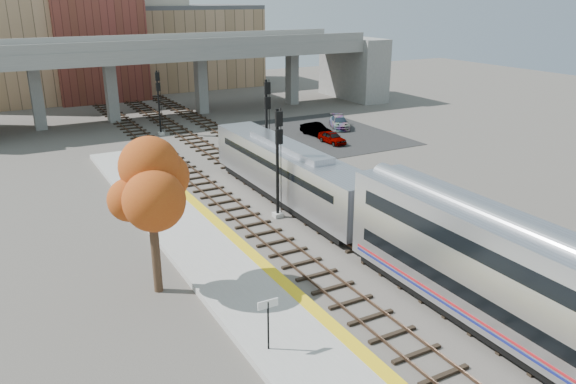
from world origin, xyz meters
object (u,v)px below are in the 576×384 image
locomotive (289,171)px  car_a (332,138)px  signal_mast_far (159,104)px  signal_mast_near (278,164)px  signal_mast_mid (267,126)px  tree (150,187)px  car_c (339,122)px  car_b (316,129)px

locomotive → car_a: bearing=46.6°
signal_mast_far → signal_mast_near: bearing=-90.0°
locomotive → signal_mast_mid: (2.00, 7.40, 1.65)m
signal_mast_far → locomotive: bearing=-85.1°
signal_mast_mid → tree: size_ratio=1.03×
signal_mast_near → signal_mast_far: (0.00, 26.79, -0.41)m
locomotive → car_c: 24.23m
signal_mast_far → car_a: bearing=-40.4°
car_a → car_b: bearing=82.9°
signal_mast_near → signal_mast_far: 26.79m
signal_mast_near → car_c: bearing=47.7°
tree → car_c: (28.29, 26.07, -4.84)m
locomotive → car_c: (16.28, 17.88, -1.59)m
car_c → signal_mast_near: bearing=-108.4°
signal_mast_near → tree: (-9.91, -5.85, 1.81)m
signal_mast_mid → tree: (-14.01, -15.60, 1.60)m
locomotive → signal_mast_mid: size_ratio=2.48×
car_c → car_b: bearing=-133.2°
signal_mast_mid → car_a: bearing=27.5°
locomotive → signal_mast_near: signal_mast_near is taller
car_a → car_c: size_ratio=0.78×
car_c → locomotive: bearing=-108.4°
car_a → signal_mast_mid: bearing=-154.9°
signal_mast_near → car_b: bearing=52.3°
signal_mast_near → tree: size_ratio=0.99×
locomotive → signal_mast_mid: bearing=74.9°
signal_mast_far → tree: bearing=-106.9°
tree → signal_mast_near: bearing=30.6°
locomotive → car_c: locomotive is taller
signal_mast_near → car_a: size_ratio=2.11×
signal_mast_far → tree: 34.18m
tree → locomotive: bearing=34.3°
locomotive → car_b: 20.27m
signal_mast_mid → car_c: size_ratio=1.71×
car_a → car_b: 3.61m
car_a → car_c: car_c is taller
signal_mast_far → car_c: 19.69m
signal_mast_near → signal_mast_far: size_ratio=1.09×
car_a → signal_mast_near: bearing=-135.6°
tree → signal_mast_far: bearing=73.1°
signal_mast_mid → signal_mast_far: size_ratio=1.14×
locomotive → car_b: bearing=53.0°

